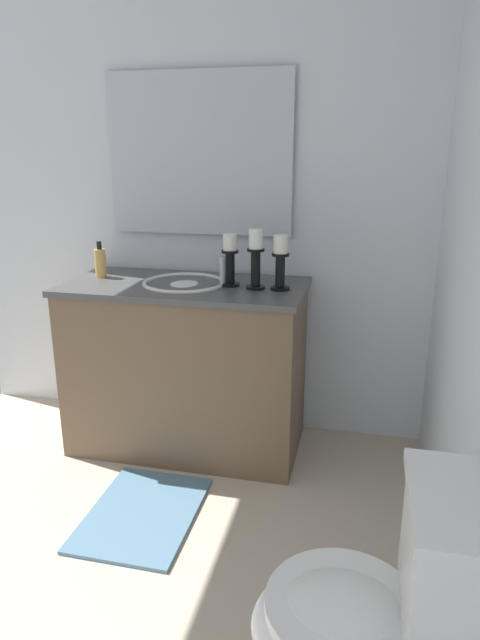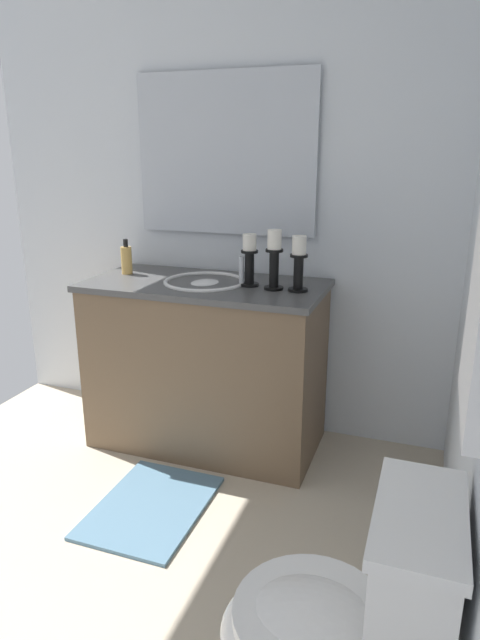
% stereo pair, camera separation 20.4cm
% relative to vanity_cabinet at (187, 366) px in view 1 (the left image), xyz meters
% --- Properties ---
extents(floor, '(2.66, 2.54, 0.02)m').
position_rel_vanity_cabinet_xyz_m(floor, '(1.01, -0.07, -0.44)').
color(floor, beige).
rests_on(floor, ground).
extents(wall_left, '(0.04, 2.54, 2.45)m').
position_rel_vanity_cabinet_xyz_m(wall_left, '(-0.33, -0.07, 0.80)').
color(wall_left, silver).
rests_on(wall_left, ground).
extents(vanity_cabinet, '(0.58, 1.17, 0.86)m').
position_rel_vanity_cabinet_xyz_m(vanity_cabinet, '(0.00, 0.00, 0.00)').
color(vanity_cabinet, brown).
rests_on(vanity_cabinet, ground).
extents(sink_basin, '(0.40, 0.40, 0.24)m').
position_rel_vanity_cabinet_xyz_m(sink_basin, '(-0.00, 0.00, 0.39)').
color(sink_basin, white).
rests_on(sink_basin, vanity_cabinet).
extents(mirror, '(0.02, 0.94, 0.78)m').
position_rel_vanity_cabinet_xyz_m(mirror, '(-0.28, 0.00, 1.02)').
color(mirror, silver).
extents(candle_holder_tall, '(0.09, 0.09, 0.25)m').
position_rel_vanity_cabinet_xyz_m(candle_holder_tall, '(0.01, 0.47, 0.56)').
color(candle_holder_tall, black).
rests_on(candle_holder_tall, vanity_cabinet).
extents(candle_holder_short, '(0.09, 0.09, 0.27)m').
position_rel_vanity_cabinet_xyz_m(candle_holder_short, '(0.02, 0.35, 0.57)').
color(candle_holder_short, black).
rests_on(candle_holder_short, vanity_cabinet).
extents(candle_holder_mid, '(0.09, 0.09, 0.24)m').
position_rel_vanity_cabinet_xyz_m(candle_holder_mid, '(-0.01, 0.23, 0.55)').
color(candle_holder_mid, black).
rests_on(candle_holder_mid, vanity_cabinet).
extents(soap_bottle, '(0.06, 0.06, 0.18)m').
position_rel_vanity_cabinet_xyz_m(soap_bottle, '(-0.05, -0.46, 0.50)').
color(soap_bottle, '#E5B259').
rests_on(soap_bottle, vanity_cabinet).
extents(toilet, '(0.39, 0.54, 0.75)m').
position_rel_vanity_cabinet_xyz_m(toilet, '(1.35, 0.92, -0.06)').
color(toilet, white).
rests_on(toilet, ground).
extents(bath_mat, '(0.60, 0.44, 0.02)m').
position_rel_vanity_cabinet_xyz_m(bath_mat, '(0.62, 0.00, -0.42)').
color(bath_mat, slate).
rests_on(bath_mat, ground).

